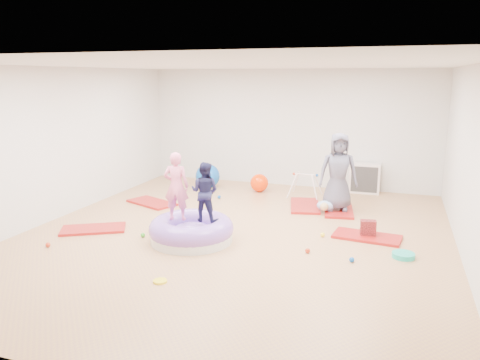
% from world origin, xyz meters
% --- Properties ---
extents(room, '(7.01, 8.01, 2.81)m').
position_xyz_m(room, '(0.00, 0.00, 1.40)').
color(room, '#A77555').
rests_on(room, ground).
extents(gym_mat_front_left, '(1.20, 1.00, 0.04)m').
position_xyz_m(gym_mat_front_left, '(-2.43, -0.52, 0.02)').
color(gym_mat_front_left, '#AA280C').
rests_on(gym_mat_front_left, ground).
extents(gym_mat_mid_left, '(1.20, 0.91, 0.04)m').
position_xyz_m(gym_mat_mid_left, '(-2.32, 1.36, 0.02)').
color(gym_mat_mid_left, '#AA280C').
rests_on(gym_mat_mid_left, ground).
extents(gym_mat_center_back, '(0.82, 1.25, 0.05)m').
position_xyz_m(gym_mat_center_back, '(0.78, 2.16, 0.02)').
color(gym_mat_center_back, '#AA280C').
rests_on(gym_mat_center_back, ground).
extents(gym_mat_right, '(1.14, 0.66, 0.05)m').
position_xyz_m(gym_mat_right, '(2.12, 0.61, 0.02)').
color(gym_mat_right, '#AA280C').
rests_on(gym_mat_right, ground).
extents(gym_mat_rear_right, '(0.71, 1.16, 0.05)m').
position_xyz_m(gym_mat_rear_right, '(1.48, 2.05, 0.02)').
color(gym_mat_rear_right, '#AA280C').
rests_on(gym_mat_rear_right, ground).
extents(inflatable_cushion, '(1.37, 1.37, 0.43)m').
position_xyz_m(inflatable_cushion, '(-0.58, -0.46, 0.17)').
color(inflatable_cushion, silver).
rests_on(inflatable_cushion, ground).
extents(child_pink, '(0.45, 0.34, 1.11)m').
position_xyz_m(child_pink, '(-0.82, -0.47, 0.95)').
color(child_pink, pink).
rests_on(child_pink, inflatable_cushion).
extents(child_navy, '(0.47, 0.37, 0.96)m').
position_xyz_m(child_navy, '(-0.36, -0.39, 0.88)').
color(child_navy, '#19193C').
rests_on(child_navy, inflatable_cushion).
extents(adult_caregiver, '(0.84, 0.66, 1.52)m').
position_xyz_m(adult_caregiver, '(1.44, 2.01, 0.81)').
color(adult_caregiver, '#4F4E61').
rests_on(adult_caregiver, gym_mat_rear_right).
extents(infant, '(0.35, 0.35, 0.20)m').
position_xyz_m(infant, '(1.24, 1.82, 0.15)').
color(infant, '#94B2E4').
rests_on(infant, gym_mat_rear_right).
extents(ball_pit_balls, '(4.66, 3.72, 0.08)m').
position_xyz_m(ball_pit_balls, '(-0.23, -0.04, 0.04)').
color(ball_pit_balls, red).
rests_on(ball_pit_balls, ground).
extents(exercise_ball_blue, '(0.58, 0.58, 0.58)m').
position_xyz_m(exercise_ball_blue, '(-1.75, 3.05, 0.29)').
color(exercise_ball_blue, '#0C4EAB').
rests_on(exercise_ball_blue, ground).
extents(exercise_ball_orange, '(0.42, 0.42, 0.42)m').
position_xyz_m(exercise_ball_orange, '(-0.48, 3.10, 0.21)').
color(exercise_ball_orange, '#FF3200').
rests_on(exercise_ball_orange, ground).
extents(infant_play_gym, '(0.69, 0.65, 0.53)m').
position_xyz_m(infant_play_gym, '(0.62, 2.94, 0.35)').
color(infant_play_gym, silver).
rests_on(infant_play_gym, ground).
extents(cube_shelf, '(0.68, 0.34, 0.68)m').
position_xyz_m(cube_shelf, '(1.84, 3.79, 0.34)').
color(cube_shelf, silver).
rests_on(cube_shelf, ground).
extents(balance_disc, '(0.33, 0.33, 0.07)m').
position_xyz_m(balance_disc, '(2.69, -0.11, 0.04)').
color(balance_disc, '#1BB19B').
rests_on(balance_disc, ground).
extents(backpack, '(0.27, 0.19, 0.29)m').
position_xyz_m(backpack, '(2.13, 0.66, 0.15)').
color(backpack, '#BC2D31').
rests_on(backpack, ground).
extents(yellow_toy, '(0.18, 0.18, 0.03)m').
position_xyz_m(yellow_toy, '(-0.31, -2.02, 0.01)').
color(yellow_toy, yellow).
rests_on(yellow_toy, ground).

